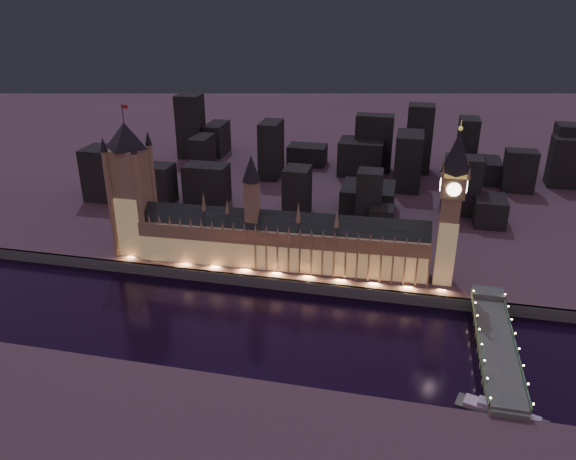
% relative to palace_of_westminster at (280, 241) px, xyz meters
% --- Properties ---
extents(ground_plane, '(2000.00, 2000.00, 0.00)m').
position_rel_palace_of_westminster_xyz_m(ground_plane, '(2.39, -61.74, -26.37)').
color(ground_plane, black).
rests_on(ground_plane, ground).
extents(north_bank, '(2000.00, 960.00, 8.00)m').
position_rel_palace_of_westminster_xyz_m(north_bank, '(2.39, 458.26, -22.37)').
color(north_bank, '#4E383C').
rests_on(north_bank, ground).
extents(embankment_wall, '(2000.00, 2.50, 8.00)m').
position_rel_palace_of_westminster_xyz_m(embankment_wall, '(2.39, -20.74, -22.37)').
color(embankment_wall, '#42584E').
rests_on(embankment_wall, ground).
extents(palace_of_westminster, '(202.00, 27.34, 78.00)m').
position_rel_palace_of_westminster_xyz_m(palace_of_westminster, '(0.00, 0.00, 0.00)').
color(palace_of_westminster, olive).
rests_on(palace_of_westminster, north_bank).
extents(victoria_tower, '(31.68, 31.68, 107.27)m').
position_rel_palace_of_westminster_xyz_m(victoria_tower, '(-107.61, 0.17, 34.55)').
color(victoria_tower, olive).
rests_on(victoria_tower, north_bank).
extents(elizabeth_tower, '(18.00, 18.00, 107.53)m').
position_rel_palace_of_westminster_xyz_m(elizabeth_tower, '(110.39, 0.18, 41.56)').
color(elizabeth_tower, olive).
rests_on(elizabeth_tower, north_bank).
extents(westminster_bridge, '(19.58, 113.00, 15.90)m').
position_rel_palace_of_westminster_xyz_m(westminster_bridge, '(137.65, -65.19, -20.39)').
color(westminster_bridge, '#42584E').
rests_on(westminster_bridge, ground).
extents(river_boat, '(43.56, 21.75, 4.50)m').
position_rel_palace_of_westminster_xyz_m(river_boat, '(136.16, -113.26, -24.81)').
color(river_boat, '#42584E').
rests_on(river_boat, ground).
extents(city_backdrop, '(481.13, 215.63, 69.55)m').
position_rel_palace_of_westminster_xyz_m(city_backdrop, '(38.69, 183.97, 4.00)').
color(city_backdrop, black).
rests_on(city_backdrop, north_bank).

